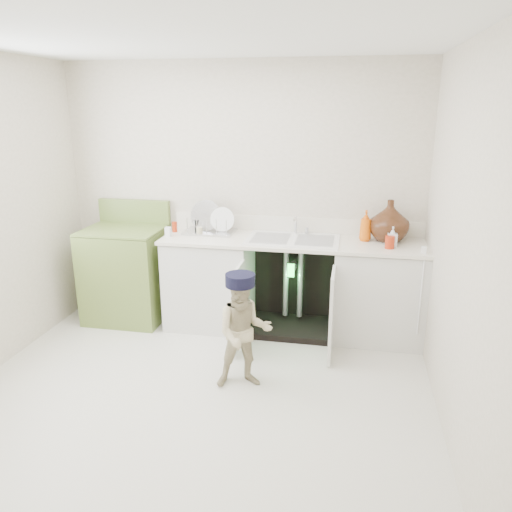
{
  "coord_description": "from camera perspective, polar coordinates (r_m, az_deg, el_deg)",
  "views": [
    {
      "loc": [
        1.06,
        -3.22,
        2.1
      ],
      "look_at": [
        0.3,
        0.7,
        0.88
      ],
      "focal_mm": 35.0,
      "sensor_mm": 36.0,
      "label": 1
    }
  ],
  "objects": [
    {
      "name": "avocado_stove",
      "position": [
        5.17,
        -14.55,
        -1.82
      ],
      "size": [
        0.75,
        0.65,
        1.17
      ],
      "color": "olive",
      "rests_on": "ground"
    },
    {
      "name": "room_shell",
      "position": [
        3.49,
        -7.09,
        2.78
      ],
      "size": [
        6.0,
        5.5,
        1.26
      ],
      "color": "beige",
      "rests_on": "ground"
    },
    {
      "name": "counter_run",
      "position": [
        4.74,
        4.59,
        -2.98
      ],
      "size": [
        2.44,
        1.02,
        1.28
      ],
      "color": "silver",
      "rests_on": "ground"
    },
    {
      "name": "ground",
      "position": [
        3.99,
        -6.42,
        -14.92
      ],
      "size": [
        3.5,
        3.5,
        0.0
      ],
      "primitive_type": "plane",
      "color": "beige",
      "rests_on": "ground"
    },
    {
      "name": "repair_worker",
      "position": [
        3.81,
        -1.39,
        -8.52
      ],
      "size": [
        0.56,
        0.95,
        0.91
      ],
      "rotation": [
        0.0,
        0.0,
        0.3
      ],
      "color": "beige",
      "rests_on": "ground"
    }
  ]
}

